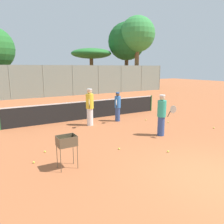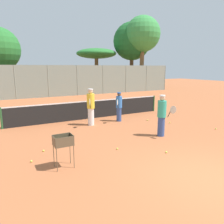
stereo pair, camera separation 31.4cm
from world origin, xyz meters
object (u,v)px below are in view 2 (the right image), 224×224
player_yellow_shirt (91,107)px  ball_cart (63,143)px  tennis_net (91,109)px  parked_car (58,88)px  player_white_outfit (119,106)px  player_red_cap (162,115)px

player_yellow_shirt → ball_cart: 4.93m
tennis_net → parked_car: 13.52m
player_white_outfit → parked_car: bearing=-142.7°
player_red_cap → parked_car: size_ratio=0.43×
ball_cart → parked_car: (4.86, 18.97, -0.11)m
ball_cart → player_yellow_shirt: bearing=57.4°
player_yellow_shirt → ball_cart: player_yellow_shirt is taller
tennis_net → player_red_cap: 4.79m
ball_cart → player_white_outfit: bearing=43.9°
player_white_outfit → ball_cart: player_white_outfit is taller
ball_cart → parked_car: parked_car is taller
player_white_outfit → tennis_net: bearing=-100.8°
player_yellow_shirt → ball_cart: (-2.65, -4.15, -0.21)m
player_white_outfit → player_red_cap: size_ratio=0.89×
player_yellow_shirt → parked_car: player_yellow_shirt is taller
tennis_net → ball_cart: 6.42m
tennis_net → parked_car: size_ratio=2.26×
ball_cart → parked_car: 19.59m
player_red_cap → player_white_outfit: bearing=171.4°
player_white_outfit → player_red_cap: player_red_cap is taller
player_yellow_shirt → ball_cart: bearing=-5.3°
player_white_outfit → player_yellow_shirt: (-1.71, -0.05, 0.14)m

